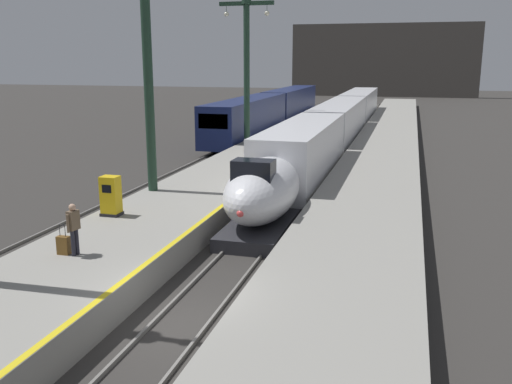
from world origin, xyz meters
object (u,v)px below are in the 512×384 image
object	(u,v)px
rolling_suitcase	(64,245)
ticket_machine_yellow	(111,197)
highspeed_train_main	(338,124)
station_column_mid	(148,64)
regional_train_adjacent	(272,109)
station_column_far	(247,60)
passenger_near_edge	(74,225)

from	to	relation	value
rolling_suitcase	ticket_machine_yellow	world-z (taller)	ticket_machine_yellow
highspeed_train_main	station_column_mid	bearing A→B (deg)	-104.66
rolling_suitcase	regional_train_adjacent	bearing A→B (deg)	94.65
station_column_far	rolling_suitcase	size ratio (longest dim) A/B	10.39
ticket_machine_yellow	rolling_suitcase	bearing A→B (deg)	-79.25
highspeed_train_main	rolling_suitcase	size ratio (longest dim) A/B	57.72
station_column_mid	station_column_far	bearing A→B (deg)	90.00
ticket_machine_yellow	station_column_mid	bearing A→B (deg)	94.45
regional_train_adjacent	station_column_far	bearing A→B (deg)	-82.56
highspeed_train_main	station_column_far	xyz separation A→B (m)	(-5.90, -6.55, 5.16)
regional_train_adjacent	station_column_mid	bearing A→B (deg)	-86.17
station_column_mid	station_column_far	world-z (taller)	station_column_far
regional_train_adjacent	ticket_machine_yellow	size ratio (longest dim) A/B	22.87
regional_train_adjacent	passenger_near_edge	xyz separation A→B (m)	(3.82, -41.86, -0.09)
passenger_near_edge	ticket_machine_yellow	distance (m)	4.68
passenger_near_edge	ticket_machine_yellow	world-z (taller)	passenger_near_edge
station_column_far	passenger_near_edge	distance (m)	25.57
highspeed_train_main	station_column_mid	distance (m)	23.85
station_column_far	rolling_suitcase	world-z (taller)	station_column_far
station_column_mid	rolling_suitcase	xyz separation A→B (m)	(1.21, -9.04, -5.59)
station_column_mid	ticket_machine_yellow	bearing A→B (deg)	-85.55
regional_train_adjacent	ticket_machine_yellow	xyz separation A→B (m)	(2.55, -37.36, -0.34)
passenger_near_edge	rolling_suitcase	size ratio (longest dim) A/B	1.72
rolling_suitcase	ticket_machine_yellow	bearing A→B (deg)	100.75
rolling_suitcase	ticket_machine_yellow	distance (m)	4.64
passenger_near_edge	rolling_suitcase	xyz separation A→B (m)	(-0.40, -0.03, -0.69)
ticket_machine_yellow	highspeed_train_main	bearing A→B (deg)	78.41
rolling_suitcase	ticket_machine_yellow	xyz separation A→B (m)	(-0.86, 4.54, 0.44)
highspeed_train_main	passenger_near_edge	bearing A→B (deg)	-97.73
highspeed_train_main	station_column_mid	size ratio (longest dim) A/B	5.73
regional_train_adjacent	rolling_suitcase	size ratio (longest dim) A/B	37.27
rolling_suitcase	station_column_mid	bearing A→B (deg)	97.63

